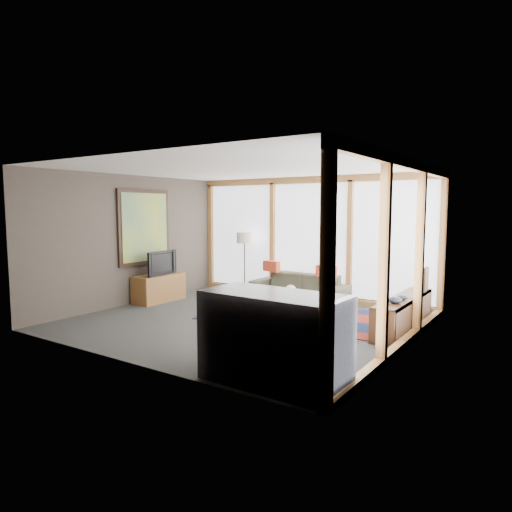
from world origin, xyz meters
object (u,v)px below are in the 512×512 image
Objects in this scene: sofa at (299,288)px; floor_lamp at (245,263)px; coffee_table at (282,305)px; tv_console at (159,288)px; television at (159,263)px; bar_counter at (274,338)px; bookshelf at (403,314)px.

floor_lamp is (-1.49, 0.18, 0.41)m from sofa.
coffee_table is 1.04× the size of tv_console.
television is at bearing -171.98° from coffee_table.
floor_lamp is at bearing 143.16° from coffee_table.
sofa is at bearing -6.82° from floor_lamp.
bar_counter is (4.35, -2.50, 0.23)m from tv_console.
floor_lamp is 1.24× the size of tv_console.
sofa is at bearing -64.18° from television.
television reaches higher than sofa.
sofa is 1.20m from coffee_table.
bar_counter is (3.36, -4.18, -0.19)m from floor_lamp.
floor_lamp reaches higher than bookshelf.
television is (-4.85, -0.58, 0.55)m from bookshelf.
floor_lamp is at bearing 163.75° from bookshelf.
bookshelf is at bearing 81.22° from bar_counter.
bookshelf is 4.93m from tv_console.
coffee_table is at bearing -88.50° from television.
coffee_table is 2.80m from tv_console.
bookshelf is at bearing -16.25° from floor_lamp.
coffee_table is 2.83m from television.
bar_counter is (-0.54, -3.05, 0.25)m from bookshelf.
bookshelf is 3.11m from bar_counter.
bookshelf is at bearing 5.35° from coffee_table.
tv_console is 5.02m from bar_counter.
coffee_table is at bearing -75.34° from sofa.
tv_console is at bearing -172.73° from coffee_table.
bookshelf is 2.39× the size of television.
television reaches higher than bar_counter.
sofa is 1.79× the size of tv_console.
bar_counter is at bearing -61.06° from coffee_table.
sofa is at bearing 116.33° from bar_counter.
floor_lamp reaches higher than television.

